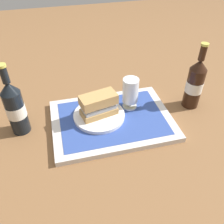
% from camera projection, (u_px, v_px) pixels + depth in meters
% --- Properties ---
extents(ground_plane, '(3.00, 3.00, 0.00)m').
position_uv_depth(ground_plane, '(112.00, 122.00, 0.91)').
color(ground_plane, brown).
extents(tray, '(0.44, 0.32, 0.02)m').
position_uv_depth(tray, '(112.00, 120.00, 0.90)').
color(tray, silver).
rests_on(tray, ground_plane).
extents(placemat, '(0.38, 0.27, 0.00)m').
position_uv_depth(placemat, '(112.00, 118.00, 0.90)').
color(placemat, '#2D4793').
rests_on(placemat, tray).
extents(plate, '(0.19, 0.19, 0.01)m').
position_uv_depth(plate, '(99.00, 115.00, 0.90)').
color(plate, white).
rests_on(plate, placemat).
extents(sandwich, '(0.14, 0.09, 0.08)m').
position_uv_depth(sandwich, '(100.00, 104.00, 0.87)').
color(sandwich, tan).
rests_on(sandwich, plate).
extents(beer_glass, '(0.06, 0.06, 0.12)m').
position_uv_depth(beer_glass, '(130.00, 92.00, 0.90)').
color(beer_glass, silver).
rests_on(beer_glass, placemat).
extents(beer_bottle, '(0.07, 0.07, 0.27)m').
position_uv_depth(beer_bottle, '(195.00, 83.00, 0.92)').
color(beer_bottle, black).
rests_on(beer_bottle, ground_plane).
extents(second_bottle, '(0.07, 0.07, 0.27)m').
position_uv_depth(second_bottle, '(15.00, 107.00, 0.81)').
color(second_bottle, black).
rests_on(second_bottle, ground_plane).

